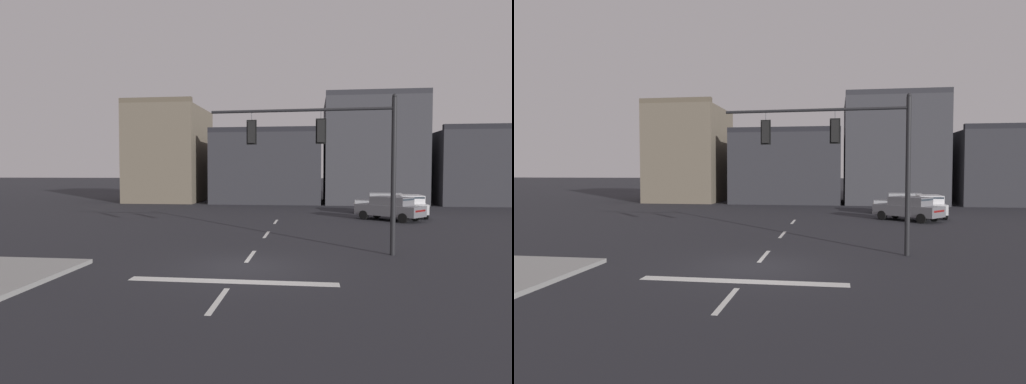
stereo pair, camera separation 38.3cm
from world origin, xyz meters
TOP-DOWN VIEW (x-y plane):
  - ground_plane at (0.00, 0.00)m, footprint 400.00×400.00m
  - stop_bar_paint at (0.00, -2.00)m, footprint 6.40×0.50m
  - lane_centreline at (0.00, 2.00)m, footprint 0.16×26.40m
  - signal_mast_near_side at (3.32, 3.09)m, footprint 7.49×0.59m
  - car_lot_nearside at (7.60, 15.77)m, footprint 4.55×4.16m
  - car_lot_middle at (7.98, 20.78)m, footprint 4.57×2.23m
  - car_lot_farside at (9.44, 18.33)m, footprint 2.04×4.51m
  - building_row at (8.95, 33.80)m, footprint 52.15×13.59m

SIDE VIEW (x-z plane):
  - ground_plane at x=0.00m, z-range 0.00..0.00m
  - lane_centreline at x=0.00m, z-range 0.00..0.01m
  - stop_bar_paint at x=0.00m, z-range 0.00..0.01m
  - car_lot_nearside at x=7.60m, z-range 0.05..1.66m
  - car_lot_middle at x=7.98m, z-range 0.05..1.66m
  - car_lot_farside at x=9.44m, z-range 0.05..1.66m
  - building_row at x=8.95m, z-range -1.39..9.70m
  - signal_mast_near_side at x=3.32m, z-range 1.13..7.49m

